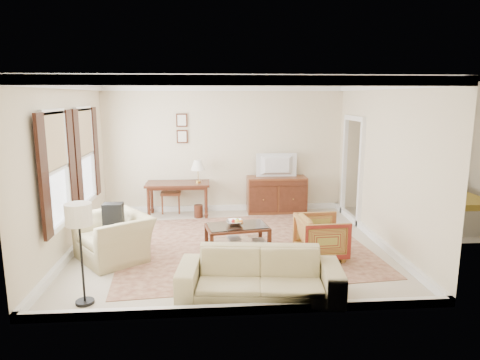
{
  "coord_description": "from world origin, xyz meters",
  "views": [
    {
      "loc": [
        -0.39,
        -7.34,
        2.66
      ],
      "look_at": [
        0.2,
        0.3,
        1.15
      ],
      "focal_mm": 32.0,
      "sensor_mm": 36.0,
      "label": 1
    }
  ],
  "objects": [
    {
      "name": "sofa",
      "position": [
        0.28,
        -2.02,
        0.42
      ],
      "size": [
        2.23,
        0.88,
        0.85
      ],
      "primitive_type": "imported",
      "rotation": [
        0.0,
        0.0,
        -0.11
      ],
      "color": "tan",
      "rests_on": "room_shell"
    },
    {
      "name": "room_shell",
      "position": [
        0.0,
        0.0,
        2.47
      ],
      "size": [
        5.51,
        5.01,
        2.91
      ],
      "color": "beige",
      "rests_on": "ground"
    },
    {
      "name": "doorway",
      "position": [
        2.71,
        1.5,
        1.08
      ],
      "size": [
        0.1,
        1.12,
        2.25
      ],
      "primitive_type": null,
      "color": "white",
      "rests_on": "room_shell"
    },
    {
      "name": "coffee_table",
      "position": [
        0.11,
        -0.21,
        0.34
      ],
      "size": [
        1.15,
        0.78,
        0.45
      ],
      "rotation": [
        0.0,
        0.0,
        0.16
      ],
      "color": "#4C2315",
      "rests_on": "room_shell"
    },
    {
      "name": "rug",
      "position": [
        0.23,
        -0.01,
        0.01
      ],
      "size": [
        4.6,
        4.04,
        0.01
      ],
      "primitive_type": "cube",
      "rotation": [
        0.0,
        0.0,
        0.09
      ],
      "color": "#5B271E",
      "rests_on": "room_shell"
    },
    {
      "name": "club_armchair",
      "position": [
        -1.94,
        -0.48,
        0.5
      ],
      "size": [
        1.28,
        1.37,
        1.0
      ],
      "primitive_type": "imported",
      "rotation": [
        0.0,
        0.0,
        -0.94
      ],
      "color": "tan",
      "rests_on": "room_shell"
    },
    {
      "name": "annex_bedroom",
      "position": [
        4.49,
        1.15,
        0.34
      ],
      "size": [
        3.0,
        2.7,
        2.9
      ],
      "color": "beige",
      "rests_on": "ground"
    },
    {
      "name": "writing_desk",
      "position": [
        -1.05,
        2.05,
        0.66
      ],
      "size": [
        1.4,
        0.7,
        0.77
      ],
      "color": "#4C2315",
      "rests_on": "room_shell"
    },
    {
      "name": "book_a",
      "position": [
        -0.04,
        -0.11,
        0.18
      ],
      "size": [
        0.28,
        0.08,
        0.38
      ],
      "primitive_type": "imported",
      "rotation": [
        0.0,
        0.0,
        0.17
      ],
      "color": "brown",
      "rests_on": "coffee_table"
    },
    {
      "name": "backpack",
      "position": [
        -1.95,
        -0.39,
        0.75
      ],
      "size": [
        0.34,
        0.38,
        0.4
      ],
      "primitive_type": "cube",
      "rotation": [
        0.0,
        0.0,
        -1.1
      ],
      "color": "black",
      "rests_on": "club_armchair"
    },
    {
      "name": "window_front",
      "position": [
        -2.7,
        -0.7,
        1.55
      ],
      "size": [
        0.12,
        1.56,
        1.8
      ],
      "primitive_type": null,
      "color": "#CCB284",
      "rests_on": "room_shell"
    },
    {
      "name": "book_b",
      "position": [
        0.38,
        -0.25,
        0.17
      ],
      "size": [
        0.28,
        0.04,
        0.38
      ],
      "primitive_type": "imported",
      "rotation": [
        0.0,
        0.0,
        -0.04
      ],
      "color": "brown",
      "rests_on": "coffee_table"
    },
    {
      "name": "sideboard",
      "position": [
        1.19,
        2.21,
        0.42
      ],
      "size": [
        1.35,
        0.52,
        0.83
      ],
      "primitive_type": "cube",
      "color": "brown",
      "rests_on": "room_shell"
    },
    {
      "name": "framed_prints",
      "position": [
        -0.95,
        2.47,
        1.94
      ],
      "size": [
        0.25,
        0.04,
        0.68
      ],
      "primitive_type": null,
      "color": "#4C2315",
      "rests_on": "room_shell"
    },
    {
      "name": "desk_lamp",
      "position": [
        -0.6,
        2.05,
        1.02
      ],
      "size": [
        0.32,
        0.32,
        0.5
      ],
      "primitive_type": null,
      "color": "silver",
      "rests_on": "writing_desk"
    },
    {
      "name": "desk_chair",
      "position": [
        -1.24,
        2.4,
        0.53
      ],
      "size": [
        0.5,
        0.5,
        1.05
      ],
      "primitive_type": null,
      "rotation": [
        0.0,
        0.0,
        0.12
      ],
      "color": "brown",
      "rests_on": "room_shell"
    },
    {
      "name": "striped_armchair",
      "position": [
        1.48,
        -0.67,
        0.39
      ],
      "size": [
        0.75,
        0.8,
        0.78
      ],
      "primitive_type": "imported",
      "rotation": [
        0.0,
        0.0,
        1.62
      ],
      "color": "maroon",
      "rests_on": "room_shell"
    },
    {
      "name": "floor_lamp",
      "position": [
        -2.01,
        -2.04,
        1.11
      ],
      "size": [
        0.33,
        0.33,
        1.34
      ],
      "color": "black",
      "rests_on": "room_shell"
    },
    {
      "name": "tv",
      "position": [
        1.19,
        2.19,
        1.28
      ],
      "size": [
        0.89,
        0.51,
        0.12
      ],
      "primitive_type": "imported",
      "rotation": [
        0.0,
        0.0,
        3.14
      ],
      "color": "black",
      "rests_on": "sideboard"
    },
    {
      "name": "window_rear",
      "position": [
        -2.7,
        0.9,
        1.55
      ],
      "size": [
        0.12,
        1.56,
        1.8
      ],
      "primitive_type": null,
      "color": "#CCB284",
      "rests_on": "room_shell"
    },
    {
      "name": "fruit_bowl",
      "position": [
        0.07,
        -0.18,
        0.5
      ],
      "size": [
        0.42,
        0.42,
        0.1
      ],
      "primitive_type": "imported",
      "color": "silver",
      "rests_on": "coffee_table"
    }
  ]
}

